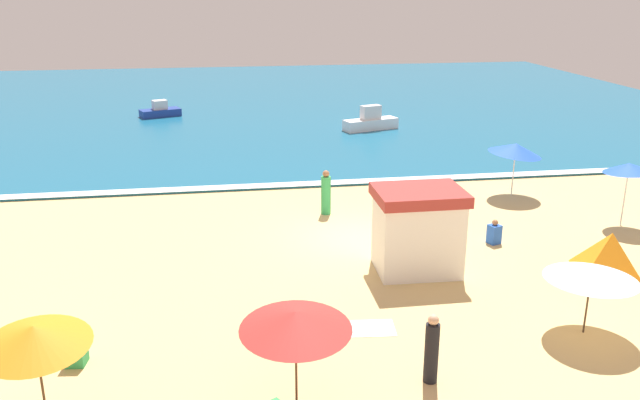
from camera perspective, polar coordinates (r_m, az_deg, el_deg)
The scene contains 17 objects.
ground_plane at distance 23.01m, azimuth 3.15°, elevation -3.20°, with size 60.00×60.00×0.00m, color #D8B775.
ocean_water at distance 49.86m, azimuth -3.52°, elevation 8.56°, with size 60.00×44.00×0.10m, color #196084.
wave_breaker_foam at distance 28.84m, azimuth 0.59°, elevation 1.52°, with size 57.00×0.70×0.01m, color white.
lifeguard_cabana at distance 20.10m, azimuth 8.48°, elevation -2.57°, with size 2.63×2.04×2.61m.
beach_umbrella_0 at distance 17.54m, azimuth 22.53°, elevation -5.79°, with size 3.15×3.15×1.91m.
beach_umbrella_1 at distance 25.87m, azimuth 25.25°, elevation 2.55°, with size 2.48×2.49×2.42m.
beach_umbrella_2 at distance 13.70m, azimuth -23.56°, elevation -10.75°, with size 2.40×2.42×2.42m.
beach_umbrella_3 at distance 13.28m, azimuth -2.14°, elevation -10.43°, with size 2.44×2.46×2.30m.
beach_umbrella_4 at distance 28.09m, azimuth 16.62°, elevation 4.28°, with size 2.72×2.69×2.34m.
beach_tent at distance 21.56m, azimuth 23.86°, elevation -4.35°, with size 2.46×2.51×1.38m.
beachgoer_2 at distance 25.00m, azimuth 0.52°, elevation 0.56°, with size 0.37×0.37×1.73m.
beachgoer_4 at distance 14.93m, azimuth 9.67°, elevation -12.72°, with size 0.43×0.43×1.64m.
beachgoer_7 at distance 16.55m, azimuth -20.48°, elevation -12.25°, with size 0.51×0.51×0.79m.
beachgoer_8 at distance 23.06m, azimuth 14.89°, elevation -2.80°, with size 0.47×0.47×0.85m.
beach_towel_1 at distance 17.17m, azimuth 3.97°, elevation -11.06°, with size 1.59×1.03×0.01m.
small_boat_0 at distance 39.66m, azimuth 4.41°, elevation 6.80°, with size 3.48×1.92×1.45m.
small_boat_1 at distance 44.86m, azimuth -13.71°, elevation 7.51°, with size 2.79×1.96×1.07m.
Camera 1 is at (-4.52, -20.95, 8.39)m, focal length 36.84 mm.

